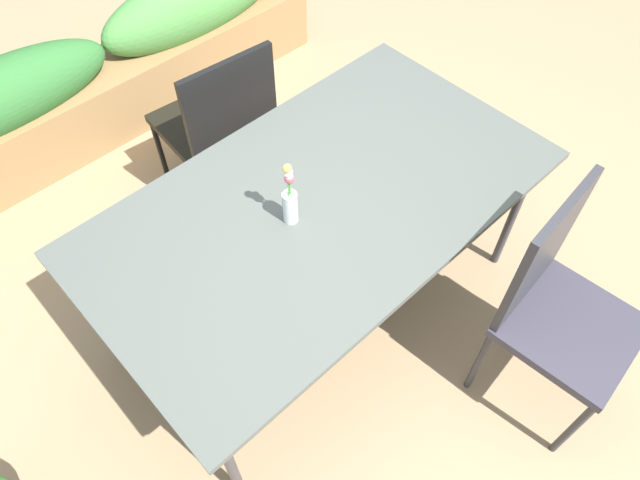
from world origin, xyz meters
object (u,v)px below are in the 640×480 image
Objects in this scene: flower_vase at (290,198)px; dining_table at (320,206)px; chair_far_side at (220,121)px; planter_box at (114,72)px; chair_near_right at (558,301)px.

dining_table is at bearing -0.69° from flower_vase.
chair_far_side is at bearing 71.86° from flower_vase.
chair_far_side is 0.95m from flower_vase.
flower_vase is 0.11× the size of planter_box.
flower_vase reaches higher than dining_table.
dining_table is 6.18× the size of flower_vase.
flower_vase is at bearing -103.46° from chair_far_side.
chair_far_side is (-0.26, 1.68, -0.06)m from chair_near_right.
planter_box is at bearing 99.12° from chair_far_side.
planter_box is (0.20, 1.77, -0.54)m from flower_vase.
chair_near_right is 1.11× the size of chair_far_side.
planter_box is at bearing 88.11° from dining_table.
dining_table is at bearing -91.89° from planter_box.
chair_near_right is 0.39× the size of planter_box.
flower_vase is (-0.54, 0.84, 0.29)m from chair_near_right.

